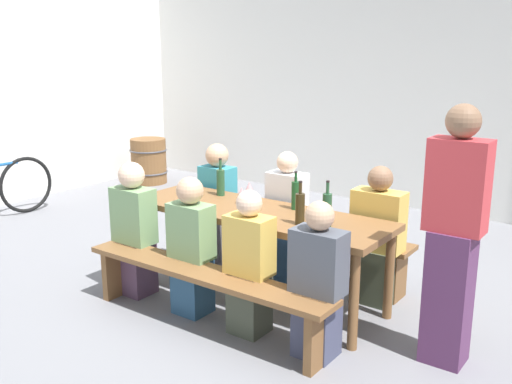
% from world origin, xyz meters
% --- Properties ---
extents(ground_plane, '(24.00, 24.00, 0.00)m').
position_xyz_m(ground_plane, '(0.00, 0.00, 0.00)').
color(ground_plane, slate).
extents(back_wall, '(14.00, 0.20, 3.20)m').
position_xyz_m(back_wall, '(0.00, 3.51, 1.60)').
color(back_wall, silver).
rests_on(back_wall, ground).
extents(tasting_table, '(2.21, 0.71, 0.75)m').
position_xyz_m(tasting_table, '(0.00, 0.00, 0.67)').
color(tasting_table, brown).
rests_on(tasting_table, ground).
extents(bench_near, '(2.11, 0.30, 0.45)m').
position_xyz_m(bench_near, '(0.00, -0.65, 0.36)').
color(bench_near, brown).
rests_on(bench_near, ground).
extents(bench_far, '(2.11, 0.30, 0.45)m').
position_xyz_m(bench_far, '(0.00, 0.65, 0.36)').
color(bench_far, brown).
rests_on(bench_far, ground).
extents(wine_bottle_0, '(0.07, 0.07, 0.34)m').
position_xyz_m(wine_bottle_0, '(0.67, -0.05, 0.88)').
color(wine_bottle_0, '#234C2D').
rests_on(wine_bottle_0, tasting_table).
extents(wine_bottle_1, '(0.07, 0.07, 0.33)m').
position_xyz_m(wine_bottle_1, '(-0.53, 0.21, 0.87)').
color(wine_bottle_1, '#234C2D').
rests_on(wine_bottle_1, tasting_table).
extents(wine_bottle_2, '(0.07, 0.07, 0.33)m').
position_xyz_m(wine_bottle_2, '(0.48, -0.12, 0.87)').
color(wine_bottle_2, '#332814').
rests_on(wine_bottle_2, tasting_table).
extents(wine_bottle_3, '(0.07, 0.07, 0.31)m').
position_xyz_m(wine_bottle_3, '(0.24, 0.21, 0.87)').
color(wine_bottle_3, '#194723').
rests_on(wine_bottle_3, tasting_table).
extents(wine_glass_0, '(0.07, 0.07, 0.14)m').
position_xyz_m(wine_glass_0, '(-0.21, 0.09, 0.85)').
color(wine_glass_0, silver).
rests_on(wine_glass_0, tasting_table).
extents(wine_glass_1, '(0.07, 0.07, 0.14)m').
position_xyz_m(wine_glass_1, '(-0.27, 0.27, 0.85)').
color(wine_glass_1, silver).
rests_on(wine_glass_1, tasting_table).
extents(seated_guest_near_0, '(0.35, 0.24, 1.12)m').
position_xyz_m(seated_guest_near_0, '(-0.87, -0.50, 0.54)').
color(seated_guest_near_0, '#543A50').
rests_on(seated_guest_near_0, ground).
extents(seated_guest_near_1, '(0.34, 0.24, 1.08)m').
position_xyz_m(seated_guest_near_1, '(-0.24, -0.50, 0.52)').
color(seated_guest_near_1, '#294E6F').
rests_on(seated_guest_near_1, ground).
extents(seated_guest_near_2, '(0.33, 0.24, 1.06)m').
position_xyz_m(seated_guest_near_2, '(0.31, -0.50, 0.50)').
color(seated_guest_near_2, '#434939').
rests_on(seated_guest_near_2, ground).
extents(seated_guest_near_3, '(0.35, 0.24, 1.07)m').
position_xyz_m(seated_guest_near_3, '(0.86, -0.50, 0.51)').
color(seated_guest_near_3, '#424661').
rests_on(seated_guest_near_3, ground).
extents(seated_guest_far_0, '(0.32, 0.24, 1.14)m').
position_xyz_m(seated_guest_far_0, '(-0.82, 0.50, 0.56)').
color(seated_guest_far_0, '#4F4D55').
rests_on(seated_guest_far_0, ground).
extents(seated_guest_far_1, '(0.33, 0.24, 1.15)m').
position_xyz_m(seated_guest_far_1, '(-0.03, 0.50, 0.55)').
color(seated_guest_far_1, navy).
rests_on(seated_guest_far_1, ground).
extents(seated_guest_far_2, '(0.41, 0.24, 1.13)m').
position_xyz_m(seated_guest_far_2, '(0.82, 0.50, 0.53)').
color(seated_guest_far_2, '#424A36').
rests_on(seated_guest_far_2, ground).
extents(standing_host, '(0.36, 0.24, 1.69)m').
position_xyz_m(standing_host, '(1.58, -0.07, 0.83)').
color(standing_host, '#562D54').
rests_on(standing_host, ground).
extents(wine_barrel, '(0.56, 0.56, 0.68)m').
position_xyz_m(wine_barrel, '(-3.80, 2.45, 0.34)').
color(wine_barrel, brown).
rests_on(wine_barrel, ground).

